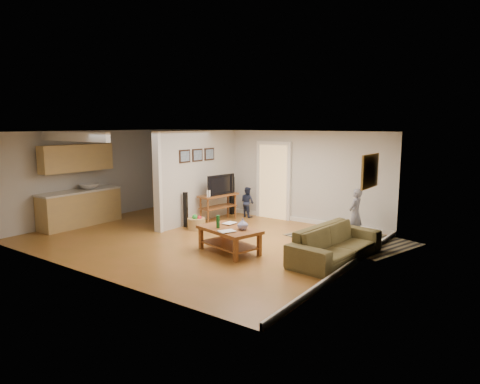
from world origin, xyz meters
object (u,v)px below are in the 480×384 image
at_px(coffee_table, 230,233).
at_px(child, 354,238).
at_px(sofa, 335,260).
at_px(speaker_left, 186,210).
at_px(toddler, 247,217).
at_px(speaker_right, 232,196).
at_px(tv_console, 218,197).
at_px(toy_basket, 196,223).

distance_m(coffee_table, child, 3.18).
xyz_separation_m(sofa, speaker_left, (-4.30, 0.29, 0.47)).
xyz_separation_m(sofa, toddler, (-3.70, 2.27, 0.00)).
height_order(speaker_right, toddler, speaker_right).
relative_size(coffee_table, tv_console, 1.19).
bearing_deg(child, sofa, 13.33).
relative_size(sofa, child, 1.93).
height_order(coffee_table, speaker_left, speaker_left).
height_order(sofa, child, child).
bearing_deg(child, toy_basket, -62.37).
xyz_separation_m(speaker_left, toddler, (0.60, 1.97, -0.47)).
bearing_deg(toddler, coffee_table, 133.39).
distance_m(tv_console, speaker_left, 1.10).
bearing_deg(coffee_table, speaker_left, 154.13).
bearing_deg(toddler, speaker_left, 87.59).
xyz_separation_m(speaker_right, toy_basket, (0.40, -2.06, -0.40)).
xyz_separation_m(toy_basket, toddler, (0.20, 2.01, -0.17)).
bearing_deg(sofa, speaker_right, 67.94).
bearing_deg(coffee_table, toy_basket, 150.37).
relative_size(speaker_left, toddler, 1.06).
bearing_deg(coffee_table, toddler, 118.79).
xyz_separation_m(tv_console, toy_basket, (0.14, -1.08, -0.52)).
relative_size(coffee_table, speaker_left, 1.60).
bearing_deg(tv_console, speaker_right, 113.05).
bearing_deg(toddler, toy_basket, 98.81).
bearing_deg(sofa, tv_console, 77.89).
distance_m(speaker_right, child, 4.07).
bearing_deg(toy_basket, child, 23.59).
relative_size(sofa, tv_console, 1.83).
bearing_deg(speaker_right, coffee_table, -44.86).
bearing_deg(tv_console, sofa, -10.37).
height_order(sofa, coffee_table, coffee_table).
relative_size(tv_console, toy_basket, 2.76).
relative_size(speaker_left, speaker_right, 0.83).
bearing_deg(speaker_left, tv_console, 65.06).
bearing_deg(toddler, child, -172.66).
height_order(coffee_table, toddler, coffee_table).
distance_m(coffee_table, tv_console, 2.98).
distance_m(tv_console, toddler, 1.20).
distance_m(child, toddler, 3.42).
xyz_separation_m(tv_console, speaker_left, (-0.26, -1.05, -0.22)).
xyz_separation_m(toy_basket, child, (3.60, 1.57, -0.17)).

